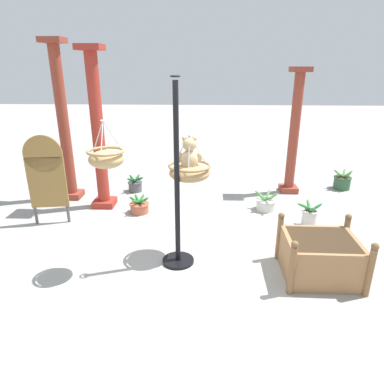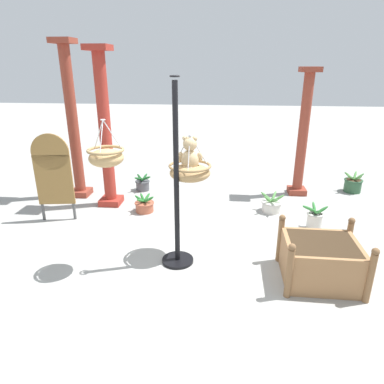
{
  "view_description": "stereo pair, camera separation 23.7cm",
  "coord_description": "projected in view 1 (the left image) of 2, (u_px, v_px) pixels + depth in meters",
  "views": [
    {
      "loc": [
        0.15,
        -4.21,
        2.59
      ],
      "look_at": [
        -0.03,
        0.07,
        1.0
      ],
      "focal_mm": 31.96,
      "sensor_mm": 36.0,
      "label": 1
    },
    {
      "loc": [
        0.39,
        -4.19,
        2.59
      ],
      "look_at": [
        -0.03,
        0.07,
        1.0
      ],
      "focal_mm": 31.96,
      "sensor_mm": 36.0,
      "label": 2
    }
  ],
  "objects": [
    {
      "name": "teddy_bear",
      "position": [
        190.0,
        156.0,
        4.54
      ],
      "size": [
        0.33,
        0.29,
        0.48
      ],
      "color": "tan"
    },
    {
      "name": "hanging_basket_left_high",
      "position": [
        106.0,
        158.0,
        4.11
      ],
      "size": [
        0.45,
        0.45,
        0.58
      ],
      "color": "tan"
    },
    {
      "name": "hanging_basket_with_teddy",
      "position": [
        189.0,
        172.0,
        4.59
      ],
      "size": [
        0.58,
        0.58,
        0.63
      ],
      "color": "#A37F51"
    },
    {
      "name": "display_pole_central",
      "position": [
        177.0,
        211.0,
        4.52
      ],
      "size": [
        0.44,
        0.44,
        2.49
      ],
      "color": "black",
      "rests_on": "ground"
    },
    {
      "name": "wooden_planter_box",
      "position": [
        320.0,
        256.0,
        4.39
      ],
      "size": [
        1.0,
        0.9,
        0.71
      ],
      "color": "#9E7047",
      "rests_on": "ground"
    },
    {
      "name": "greenhouse_pillar_right",
      "position": [
        64.0,
        126.0,
        6.62
      ],
      "size": [
        0.41,
        0.41,
        3.06
      ],
      "color": "brown",
      "rests_on": "ground"
    },
    {
      "name": "potted_plant_conical_shrub",
      "position": [
        342.0,
        181.0,
        7.57
      ],
      "size": [
        0.43,
        0.43,
        0.44
      ],
      "color": "#2D5638",
      "rests_on": "ground"
    },
    {
      "name": "ground_plane",
      "position": [
        194.0,
        259.0,
        4.85
      ],
      "size": [
        40.0,
        40.0,
        0.0
      ],
      "primitive_type": "plane",
      "color": "#9E9E99"
    },
    {
      "name": "greenhouse_pillar_left",
      "position": [
        98.0,
        134.0,
        6.23
      ],
      "size": [
        0.43,
        0.43,
        2.93
      ],
      "color": "#9E2D23",
      "rests_on": "ground"
    },
    {
      "name": "display_sign_board",
      "position": [
        46.0,
        173.0,
        5.68
      ],
      "size": [
        0.62,
        0.13,
        1.54
      ],
      "color": "olive",
      "rests_on": "ground"
    },
    {
      "name": "potted_plant_bushy_green",
      "position": [
        309.0,
        216.0,
        5.8
      ],
      "size": [
        0.43,
        0.42,
        0.44
      ],
      "color": "beige",
      "rests_on": "ground"
    },
    {
      "name": "potted_plant_small_succulent",
      "position": [
        266.0,
        203.0,
        6.47
      ],
      "size": [
        0.45,
        0.49,
        0.37
      ],
      "color": "beige",
      "rests_on": "ground"
    },
    {
      "name": "potted_plant_tall_leafy",
      "position": [
        135.0,
        185.0,
        7.43
      ],
      "size": [
        0.37,
        0.39,
        0.36
      ],
      "color": "#4C4C51",
      "rests_on": "ground"
    },
    {
      "name": "greenhouse_pillar_far_back",
      "position": [
        294.0,
        135.0,
        7.04
      ],
      "size": [
        0.38,
        0.38,
        2.57
      ],
      "color": "brown",
      "rests_on": "ground"
    },
    {
      "name": "potted_plant_flowering_red",
      "position": [
        139.0,
        206.0,
        6.35
      ],
      "size": [
        0.39,
        0.39,
        0.33
      ],
      "color": "#AD563D",
      "rests_on": "ground"
    }
  ]
}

